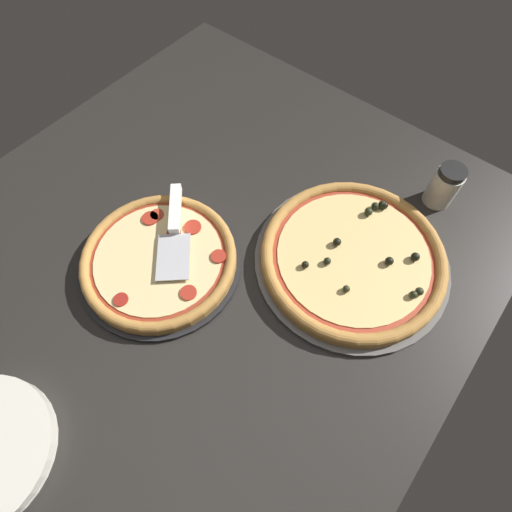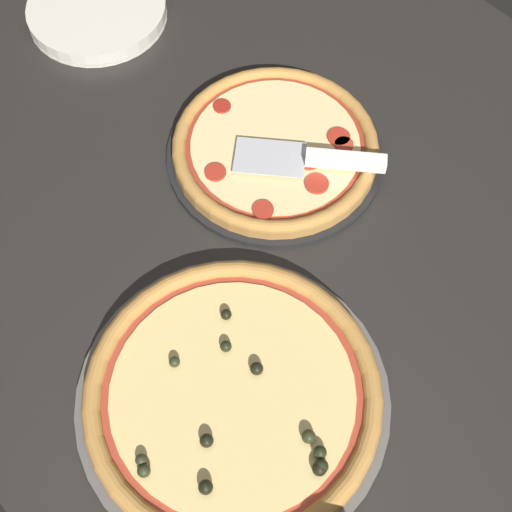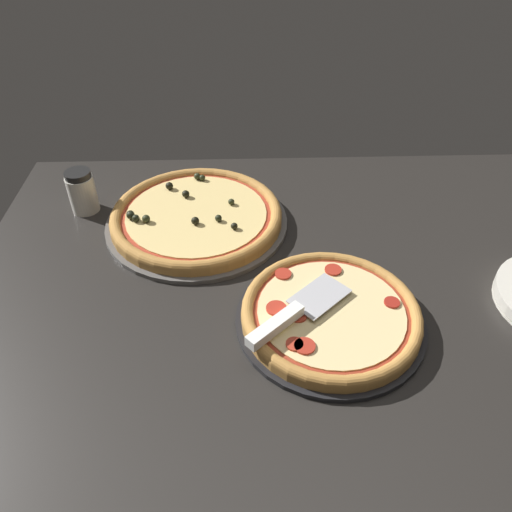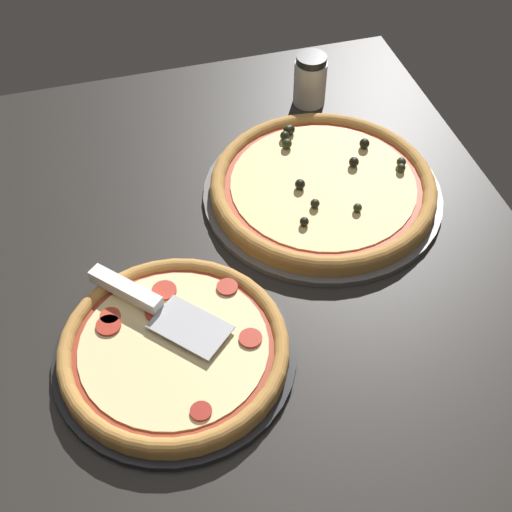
{
  "view_description": "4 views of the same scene",
  "coord_description": "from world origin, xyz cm",
  "views": [
    {
      "loc": [
        23.33,
        36.49,
        73.73
      ],
      "look_at": [
        -7.77,
        11.39,
        3.0
      ],
      "focal_mm": 28.0,
      "sensor_mm": 36.0,
      "label": 1
    },
    {
      "loc": [
        -44.34,
        44.01,
        89.36
      ],
      "look_at": [
        -7.77,
        11.39,
        3.0
      ],
      "focal_mm": 50.0,
      "sensor_mm": 36.0,
      "label": 2
    },
    {
      "loc": [
        -10.32,
        -64.48,
        66.71
      ],
      "look_at": [
        -7.77,
        11.39,
        3.0
      ],
      "focal_mm": 35.0,
      "sensor_mm": 36.0,
      "label": 3
    },
    {
      "loc": [
        61.88,
        -8.39,
        83.5
      ],
      "look_at": [
        -7.77,
        11.39,
        3.0
      ],
      "focal_mm": 50.0,
      "sensor_mm": 36.0,
      "label": 4
    }
  ],
  "objects": [
    {
      "name": "pizza_front",
      "position": [
        4.95,
        -3.95,
        2.37
      ],
      "size": [
        31.86,
        31.86,
        2.76
      ],
      "color": "#B77F3D",
      "rests_on": "pizza_pan_front"
    },
    {
      "name": "parmesan_shaker",
      "position": [
        -46.74,
        33.2,
        4.97
      ],
      "size": [
        6.26,
        6.26,
        10.14
      ],
      "color": "silver",
      "rests_on": "ground_plane"
    },
    {
      "name": "ground_plane",
      "position": [
        0.0,
        0.0,
        -1.8
      ],
      "size": [
        130.47,
        112.26,
        3.6
      ],
      "primitive_type": "cube",
      "color": "black"
    },
    {
      "name": "serving_spatula",
      "position": [
        -3.19,
        -6.88,
        4.54
      ],
      "size": [
        19.73,
        18.4,
        2.0
      ],
      "color": "#B7B7BC",
      "rests_on": "pizza_front"
    },
    {
      "name": "pizza_back",
      "position": [
        -20.55,
        26.74,
        2.34
      ],
      "size": [
        38.11,
        38.11,
        3.8
      ],
      "color": "#B77F3D",
      "rests_on": "pizza_pan_back"
    },
    {
      "name": "pizza_pan_back",
      "position": [
        -20.51,
        26.73,
        0.5
      ],
      "size": [
        40.55,
        40.55,
        1.0
      ],
      "primitive_type": "cylinder",
      "color": "#565451",
      "rests_on": "ground_plane"
    },
    {
      "name": "pizza_pan_front",
      "position": [
        4.98,
        -3.95,
        0.5
      ],
      "size": [
        33.9,
        33.9,
        1.0
      ],
      "primitive_type": "cylinder",
      "color": "black",
      "rests_on": "ground_plane"
    }
  ]
}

